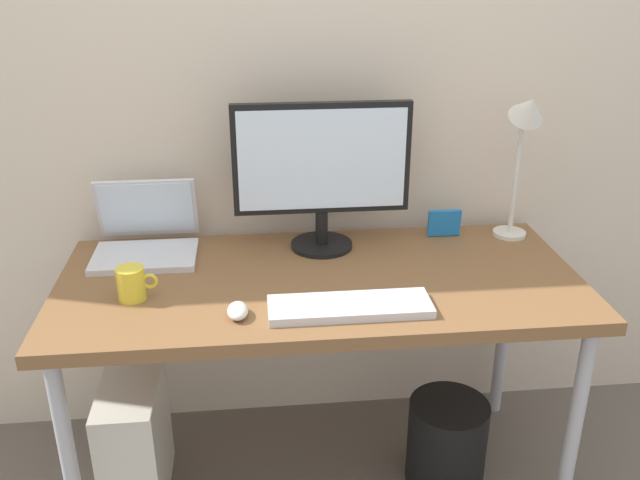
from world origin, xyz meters
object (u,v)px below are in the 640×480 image
Objects in this scene: photo_frame at (444,223)px; laptop at (146,236)px; monitor at (322,168)px; computer_tower at (135,441)px; wastebasket at (447,442)px; keyboard at (350,307)px; coffee_mug at (132,284)px; mouse at (238,311)px; desk at (320,296)px; desk_lamp at (525,132)px.

laptop is at bearing -178.27° from photo_frame.
computer_tower is at bearing -159.28° from monitor.
laptop is 0.65m from computer_tower.
wastebasket is (1.01, -0.04, -0.06)m from computer_tower.
keyboard reaches higher than wastebasket.
wastebasket is (0.95, -0.29, -0.66)m from laptop.
coffee_mug reaches higher than computer_tower.
coffee_mug reaches higher than mouse.
photo_frame is 1.23m from computer_tower.
photo_frame is (0.45, 0.27, 0.11)m from desk.
coffee_mug is at bearing -171.46° from desk.
desk is at bearing 172.21° from wastebasket.
desk_lamp is at bearing 46.91° from wastebasket.
monitor is 1.05m from computer_tower.
mouse is (-0.30, 0.00, 0.01)m from keyboard.
desk_lamp is 1.21× the size of computer_tower.
mouse is 0.82× the size of photo_frame.
keyboard is at bearing -37.11° from laptop.
monitor is 0.50m from keyboard.
mouse is at bearing -154.89° from desk_lamp.
laptop is at bearing 155.97° from desk.
photo_frame is 0.26× the size of computer_tower.
desk_lamp is 1.07m from mouse.
monitor is at bearing 20.72° from computer_tower.
coffee_mug is 1.04m from photo_frame.
computer_tower reaches higher than wastebasket.
keyboard is 1.05× the size of computer_tower.
laptop is at bearing 162.75° from wastebasket.
coffee_mug reaches higher than desk.
laptop is at bearing 90.18° from coffee_mug.
photo_frame is at bearing 34.66° from mouse.
laptop is at bearing 142.89° from keyboard.
monitor is 0.57m from mouse.
monitor is at bearing -179.90° from desk_lamp.
coffee_mug is at bearing -160.50° from photo_frame.
keyboard is 0.73m from wastebasket.
monitor is at bearing -2.01° from laptop.
coffee_mug is 0.27× the size of computer_tower.
photo_frame is at bearing 30.80° from desk.
desk is at bearing 40.98° from mouse.
keyboard is at bearing -74.34° from desk.
keyboard is 0.30m from mouse.
photo_frame is (0.42, 0.05, -0.22)m from monitor.
monitor is 6.16× the size of mouse.
monitor reaches higher than desk.
desk_lamp is at bearing -12.12° from photo_frame.
desk reaches higher than computer_tower.
mouse is at bearing -145.34° from photo_frame.
mouse is at bearing 179.86° from keyboard.
laptop reaches higher than computer_tower.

